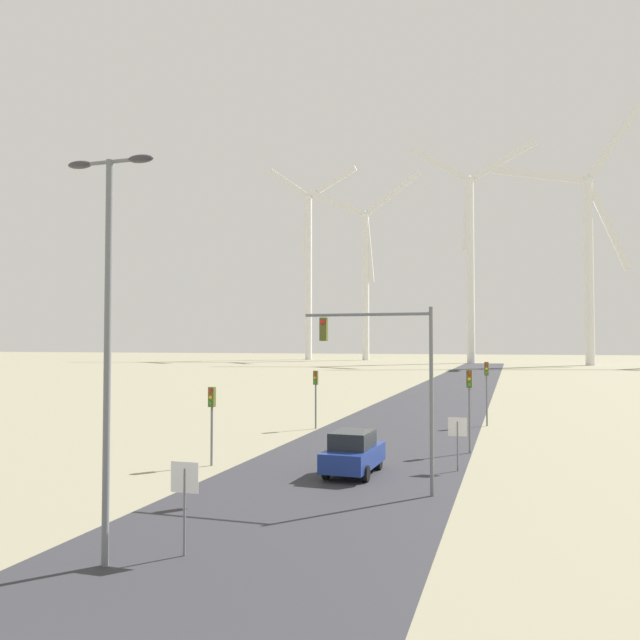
# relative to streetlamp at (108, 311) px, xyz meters

# --- Properties ---
(road_surface) EXTENTS (10.00, 240.00, 0.01)m
(road_surface) POSITION_rel_streetlamp_xyz_m (2.79, 40.71, -6.35)
(road_surface) COLOR #2D2D33
(road_surface) RESTS_ON ground
(streetlamp) EXTENTS (2.51, 0.32, 10.27)m
(streetlamp) POSITION_rel_streetlamp_xyz_m (0.00, 0.00, 0.00)
(streetlamp) COLOR slate
(streetlamp) RESTS_ON ground
(stop_sign_near) EXTENTS (0.81, 0.07, 2.44)m
(stop_sign_near) POSITION_rel_streetlamp_xyz_m (1.52, 1.23, -4.65)
(stop_sign_near) COLOR slate
(stop_sign_near) RESTS_ON ground
(stop_sign_far) EXTENTS (0.81, 0.07, 2.31)m
(stop_sign_far) POSITION_rel_streetlamp_xyz_m (7.46, 14.28, -4.74)
(stop_sign_far) COLOR slate
(stop_sign_far) RESTS_ON ground
(traffic_light_post_near_left) EXTENTS (0.28, 0.34, 3.55)m
(traffic_light_post_near_left) POSITION_rel_streetlamp_xyz_m (-3.30, 12.23, -3.75)
(traffic_light_post_near_left) COLOR slate
(traffic_light_post_near_left) RESTS_ON ground
(traffic_light_post_near_right) EXTENTS (0.28, 0.34, 4.18)m
(traffic_light_post_near_right) POSITION_rel_streetlamp_xyz_m (7.68, 18.95, -3.29)
(traffic_light_post_near_right) COLOR slate
(traffic_light_post_near_right) RESTS_ON ground
(traffic_light_post_mid_left) EXTENTS (0.28, 0.33, 3.75)m
(traffic_light_post_mid_left) POSITION_rel_streetlamp_xyz_m (-2.41, 25.09, -3.60)
(traffic_light_post_mid_left) COLOR slate
(traffic_light_post_mid_left) RESTS_ON ground
(traffic_light_post_mid_right) EXTENTS (0.28, 0.33, 4.27)m
(traffic_light_post_mid_right) POSITION_rel_streetlamp_xyz_m (8.12, 29.74, -3.23)
(traffic_light_post_mid_right) COLOR slate
(traffic_light_post_mid_right) RESTS_ON ground
(traffic_light_mast_overhead) EXTENTS (4.90, 0.35, 6.88)m
(traffic_light_mast_overhead) POSITION_rel_streetlamp_xyz_m (5.34, 9.53, -1.47)
(traffic_light_mast_overhead) COLOR slate
(traffic_light_mast_overhead) RESTS_ON ground
(car_approaching) EXTENTS (1.96, 4.17, 1.83)m
(car_approaching) POSITION_rel_streetlamp_xyz_m (3.30, 12.29, -5.44)
(car_approaching) COLOR navy
(car_approaching) RESTS_ON ground
(wind_turbine_far_left) EXTENTS (32.84, 5.47, 66.01)m
(wind_turbine_far_left) POSITION_rel_streetlamp_xyz_m (-54.77, 183.28, 26.32)
(wind_turbine_far_left) COLOR white
(wind_turbine_far_left) RESTS_ON ground
(wind_turbine_left) EXTENTS (38.69, 2.60, 60.25)m
(wind_turbine_left) POSITION_rel_streetlamp_xyz_m (-35.01, 181.98, 22.94)
(wind_turbine_left) COLOR white
(wind_turbine_left) RESTS_ON ground
(wind_turbine_center) EXTENTS (34.57, 4.76, 61.96)m
(wind_turbine_center) POSITION_rel_streetlamp_xyz_m (-0.89, 161.45, 24.36)
(wind_turbine_center) COLOR white
(wind_turbine_center) RESTS_ON ground
(wind_turbine_right) EXTENTS (37.04, 13.54, 66.13)m
(wind_turbine_right) POSITION_rel_streetlamp_xyz_m (28.19, 152.57, 22.74)
(wind_turbine_right) COLOR white
(wind_turbine_right) RESTS_ON ground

